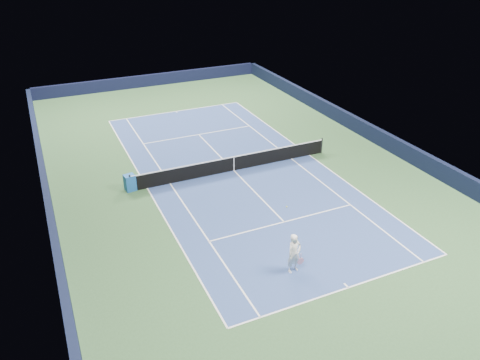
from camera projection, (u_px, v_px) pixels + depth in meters
name	position (u px, v px, depth m)	size (l,w,h in m)	color
ground	(234.00, 171.00, 29.06)	(40.00, 40.00, 0.00)	#2D502B
wall_far	(151.00, 80.00, 44.73)	(22.00, 0.35, 1.10)	black
wall_right	(375.00, 135.00, 32.75)	(0.35, 40.00, 1.10)	black
wall_left	(48.00, 199.00, 24.85)	(0.35, 40.00, 1.10)	black
court_surface	(234.00, 171.00, 29.06)	(10.97, 23.77, 0.01)	navy
baseline_far	(176.00, 111.00, 38.61)	(10.97, 0.08, 0.00)	white
baseline_near	(348.00, 288.00, 19.51)	(10.97, 0.08, 0.00)	white
sideline_doubles_right	(309.00, 155.00, 31.06)	(0.08, 23.77, 0.00)	white
sideline_doubles_left	(147.00, 188.00, 27.06)	(0.08, 23.77, 0.00)	white
sideline_singles_right	(291.00, 159.00, 30.56)	(0.08, 23.77, 0.00)	white
sideline_singles_left	(170.00, 183.00, 27.56)	(0.08, 23.77, 0.00)	white
service_line_far	(199.00, 134.00, 34.20)	(8.23, 0.08, 0.00)	white
service_line_near	(284.00, 222.00, 23.92)	(8.23, 0.08, 0.00)	white
center_service_line	(234.00, 170.00, 29.06)	(0.08, 12.80, 0.00)	white
center_mark_far	(177.00, 112.00, 38.49)	(0.08, 0.30, 0.00)	white
center_mark_near	(346.00, 285.00, 19.63)	(0.08, 0.30, 0.00)	white
tennis_net	(234.00, 163.00, 28.82)	(12.90, 0.10, 1.07)	black
sponsor_cube	(130.00, 183.00, 26.66)	(0.66, 0.62, 0.96)	#1B59A7
tennis_player	(294.00, 253.00, 20.06)	(0.86, 1.32, 2.73)	white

